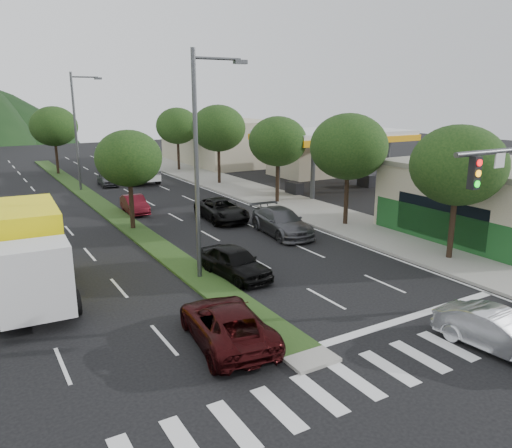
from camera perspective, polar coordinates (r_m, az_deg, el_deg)
ground at (r=16.69m, az=5.36°, el=-14.63°), size 160.00×160.00×0.00m
sidewalk_right at (r=43.15m, az=-0.64°, el=3.76°), size 5.00×90.00×0.15m
median at (r=41.44m, az=-17.95°, el=2.58°), size 1.60×56.00×0.12m
crosswalk at (r=15.35m, az=9.95°, el=-17.60°), size 19.00×2.20×0.01m
storefront_right at (r=32.61m, az=25.32°, el=2.29°), size 9.00×10.00×4.00m
gas_canopy at (r=43.77m, az=8.86°, el=9.78°), size 12.20×8.20×5.25m
bldg_right_far at (r=62.68m, az=-3.84°, el=9.41°), size 10.00×16.00×5.20m
tree_r_a at (r=26.19m, az=22.10°, el=6.23°), size 4.60×4.60×6.63m
tree_r_b at (r=31.62m, az=10.54°, el=8.68°), size 4.80×4.80×6.94m
tree_r_c at (r=38.02m, az=2.51°, el=9.41°), size 4.40×4.40×6.48m
tree_r_d at (r=46.66m, az=-4.32°, el=10.85°), size 5.00×5.00×7.17m
tree_r_e at (r=55.79m, az=-8.98°, el=11.01°), size 4.60×4.60×6.71m
tree_med_near at (r=31.18m, az=-14.35°, el=7.27°), size 4.00×4.00×6.02m
tree_med_far at (r=56.47m, az=-22.11°, el=10.30°), size 4.80×4.80×6.94m
streetlight_near at (r=21.78m, az=-6.36°, el=7.75°), size 2.60×0.25×10.00m
streetlight_mid at (r=45.66m, az=-19.70°, el=10.49°), size 2.60×0.25×10.00m
sedan_silver at (r=18.32m, az=25.92°, el=-11.01°), size 1.88×4.19×1.34m
suv_maroon at (r=17.08m, az=-3.40°, el=-11.27°), size 2.93×5.23×1.38m
car_queue_a at (r=22.87m, az=-2.41°, el=-4.38°), size 2.15×4.36×1.43m
car_queue_b at (r=29.86m, az=2.93°, el=0.25°), size 2.69×5.50×1.54m
car_queue_c at (r=36.36m, az=-13.70°, el=2.20°), size 1.55×3.86×1.25m
car_queue_d at (r=33.36m, az=-3.96°, el=1.64°), size 2.68×5.25×1.42m
car_queue_e at (r=48.26m, az=-16.62°, el=4.96°), size 1.68×3.72×1.24m
box_truck at (r=22.41m, az=-24.56°, el=-3.37°), size 3.26×7.59×3.67m
motorhome at (r=50.72m, az=-13.67°, el=7.05°), size 3.61×9.50×3.57m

